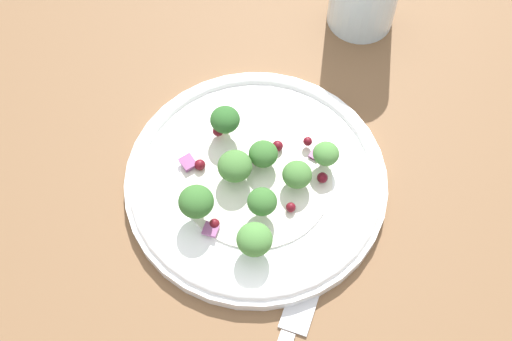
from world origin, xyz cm
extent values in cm
cube|color=brown|center=(0.00, 0.00, -1.00)|extent=(180.00, 180.00, 2.00)
cylinder|color=white|center=(0.75, 2.75, 0.60)|extent=(23.04, 23.04, 1.20)
torus|color=white|center=(0.75, 2.75, 1.20)|extent=(22.19, 22.19, 1.00)
cylinder|color=white|center=(0.75, 2.75, 1.30)|extent=(13.36, 13.36, 0.20)
cylinder|color=#8EB77A|center=(-2.60, 2.45, 2.33)|extent=(0.94, 0.94, 0.94)
ellipsoid|color=#386B2D|center=(-2.60, 2.45, 3.45)|extent=(2.50, 2.50, 1.87)
cylinder|color=#8EB77A|center=(1.73, -3.33, 2.22)|extent=(0.86, 0.86, 0.86)
ellipsoid|color=#4C843D|center=(1.73, -3.33, 3.24)|extent=(2.28, 2.28, 1.71)
cylinder|color=#9EC684|center=(0.98, 4.53, 1.91)|extent=(1.11, 1.11, 1.11)
ellipsoid|color=#477A38|center=(0.98, 4.53, 3.25)|extent=(2.97, 2.97, 2.23)
cylinder|color=#9EC684|center=(-5.85, 3.27, 1.98)|extent=(1.10, 1.10, 1.10)
ellipsoid|color=#4C843D|center=(-5.85, 3.27, 3.30)|extent=(2.93, 2.93, 2.20)
cylinder|color=#ADD18E|center=(-0.43, -0.70, 1.81)|extent=(0.96, 0.96, 0.96)
ellipsoid|color=#477A38|center=(-0.43, -0.70, 2.96)|extent=(2.55, 2.55, 1.92)
cylinder|color=#9EC684|center=(5.46, 5.17, 2.47)|extent=(0.99, 0.99, 0.99)
ellipsoid|color=#2D6028|center=(5.46, 5.17, 3.66)|extent=(2.63, 2.63, 1.97)
cylinder|color=#8EB77A|center=(2.18, 2.03, 1.84)|extent=(0.95, 0.95, 0.95)
ellipsoid|color=#386B2D|center=(2.18, 2.03, 2.99)|extent=(2.54, 2.54, 1.91)
cylinder|color=#9EC684|center=(-2.42, 7.84, 2.45)|extent=(1.11, 1.11, 1.11)
ellipsoid|color=#386B2D|center=(-2.42, 7.84, 3.77)|extent=(2.95, 2.95, 2.21)
sphere|color=maroon|center=(-2.48, 0.32, 1.81)|extent=(0.84, 0.84, 0.84)
sphere|color=maroon|center=(5.22, 5.86, 2.22)|extent=(0.98, 0.98, 0.98)
sphere|color=maroon|center=(-3.58, 6.48, 1.77)|extent=(0.88, 0.88, 0.88)
sphere|color=#4C0A14|center=(-0.25, -2.92, 2.14)|extent=(0.95, 0.95, 0.95)
sphere|color=maroon|center=(2.09, 7.58, 1.81)|extent=(0.98, 0.98, 0.98)
sphere|color=maroon|center=(3.57, 0.66, 1.86)|extent=(0.98, 0.98, 0.98)
sphere|color=maroon|center=(3.68, -2.01, 2.19)|extent=(0.82, 0.82, 0.82)
cube|color=#934C84|center=(2.51, 2.58, 1.53)|extent=(1.33, 1.36, 0.55)
cube|color=#934C84|center=(-4.07, 6.82, 1.72)|extent=(1.53, 1.56, 0.31)
cube|color=#843D75|center=(2.40, 8.61, 1.78)|extent=(1.77, 1.70, 0.43)
cube|color=#843D75|center=(2.79, -2.72, 1.52)|extent=(1.61, 1.49, 0.36)
cube|color=silver|center=(-10.98, 0.29, 0.25)|extent=(4.25, 3.61, 0.50)
camera|label=1|loc=(-27.25, 4.46, 54.21)|focal=48.22mm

